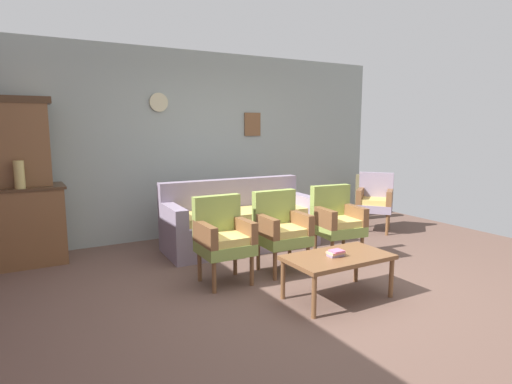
{
  "coord_description": "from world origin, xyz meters",
  "views": [
    {
      "loc": [
        -2.44,
        -3.36,
        1.62
      ],
      "look_at": [
        0.05,
        0.99,
        0.85
      ],
      "focal_mm": 30.03,
      "sensor_mm": 36.0,
      "label": 1
    }
  ],
  "objects_px": {
    "wingback_chair_by_fireplace": "(375,199)",
    "coffee_table": "(338,260)",
    "armchair_near_cabinet": "(281,228)",
    "floral_couch": "(240,223)",
    "armchair_row_middle": "(223,236)",
    "side_cabinet": "(13,227)",
    "armchair_near_couch_end": "(337,219)",
    "vase_on_cabinet": "(19,175)",
    "floor_vase_by_wall": "(361,197)",
    "book_stack_on_table": "(336,253)"
  },
  "relations": [
    {
      "from": "vase_on_cabinet",
      "to": "floral_couch",
      "type": "relative_size",
      "value": 0.15
    },
    {
      "from": "coffee_table",
      "to": "floor_vase_by_wall",
      "type": "distance_m",
      "value": 3.69
    },
    {
      "from": "vase_on_cabinet",
      "to": "armchair_near_cabinet",
      "type": "relative_size",
      "value": 0.35
    },
    {
      "from": "side_cabinet",
      "to": "floral_couch",
      "type": "xyz_separation_m",
      "value": [
        2.65,
        -0.62,
        -0.14
      ]
    },
    {
      "from": "floral_couch",
      "to": "armchair_row_middle",
      "type": "bearing_deg",
      "value": -125.19
    },
    {
      "from": "armchair_near_cabinet",
      "to": "side_cabinet",
      "type": "bearing_deg",
      "value": 146.95
    },
    {
      "from": "armchair_near_couch_end",
      "to": "armchair_near_cabinet",
      "type": "bearing_deg",
      "value": -178.43
    },
    {
      "from": "floral_couch",
      "to": "book_stack_on_table",
      "type": "relative_size",
      "value": 12.71
    },
    {
      "from": "floor_vase_by_wall",
      "to": "armchair_near_couch_end",
      "type": "bearing_deg",
      "value": -140.39
    },
    {
      "from": "floor_vase_by_wall",
      "to": "armchair_row_middle",
      "type": "bearing_deg",
      "value": -155.14
    },
    {
      "from": "armchair_row_middle",
      "to": "armchair_near_cabinet",
      "type": "relative_size",
      "value": 1.0
    },
    {
      "from": "floral_couch",
      "to": "armchair_row_middle",
      "type": "relative_size",
      "value": 2.29
    },
    {
      "from": "side_cabinet",
      "to": "vase_on_cabinet",
      "type": "relative_size",
      "value": 3.67
    },
    {
      "from": "side_cabinet",
      "to": "armchair_row_middle",
      "type": "xyz_separation_m",
      "value": [
        1.89,
        -1.7,
        0.03
      ]
    },
    {
      "from": "armchair_row_middle",
      "to": "book_stack_on_table",
      "type": "relative_size",
      "value": 5.55
    },
    {
      "from": "side_cabinet",
      "to": "armchair_row_middle",
      "type": "relative_size",
      "value": 1.28
    },
    {
      "from": "floral_couch",
      "to": "armchair_near_couch_end",
      "type": "distance_m",
      "value": 1.33
    },
    {
      "from": "armchair_near_cabinet",
      "to": "wingback_chair_by_fireplace",
      "type": "distance_m",
      "value": 2.45
    },
    {
      "from": "side_cabinet",
      "to": "wingback_chair_by_fireplace",
      "type": "xyz_separation_m",
      "value": [
        4.91,
        -0.84,
        0.03
      ]
    },
    {
      "from": "side_cabinet",
      "to": "armchair_near_cabinet",
      "type": "distance_m",
      "value": 3.11
    },
    {
      "from": "floral_couch",
      "to": "coffee_table",
      "type": "distance_m",
      "value": 2.01
    },
    {
      "from": "side_cabinet",
      "to": "armchair_near_couch_end",
      "type": "distance_m",
      "value": 3.82
    },
    {
      "from": "floral_couch",
      "to": "armchair_near_cabinet",
      "type": "bearing_deg",
      "value": -92.44
    },
    {
      "from": "vase_on_cabinet",
      "to": "floral_couch",
      "type": "height_order",
      "value": "vase_on_cabinet"
    },
    {
      "from": "wingback_chair_by_fireplace",
      "to": "floor_vase_by_wall",
      "type": "distance_m",
      "value": 0.87
    },
    {
      "from": "side_cabinet",
      "to": "floor_vase_by_wall",
      "type": "xyz_separation_m",
      "value": [
        5.34,
        -0.1,
        -0.07
      ]
    },
    {
      "from": "armchair_near_couch_end",
      "to": "armchair_row_middle",
      "type": "bearing_deg",
      "value": -179.2
    },
    {
      "from": "side_cabinet",
      "to": "floor_vase_by_wall",
      "type": "bearing_deg",
      "value": -1.07
    },
    {
      "from": "floral_couch",
      "to": "book_stack_on_table",
      "type": "distance_m",
      "value": 2.02
    },
    {
      "from": "floral_couch",
      "to": "floor_vase_by_wall",
      "type": "xyz_separation_m",
      "value": [
        2.68,
        0.52,
        0.07
      ]
    },
    {
      "from": "side_cabinet",
      "to": "armchair_near_couch_end",
      "type": "xyz_separation_m",
      "value": [
        3.43,
        -1.67,
        0.03
      ]
    },
    {
      "from": "armchair_near_couch_end",
      "to": "floor_vase_by_wall",
      "type": "xyz_separation_m",
      "value": [
        1.9,
        1.57,
        -0.11
      ]
    },
    {
      "from": "wingback_chair_by_fireplace",
      "to": "coffee_table",
      "type": "relative_size",
      "value": 0.9
    },
    {
      "from": "armchair_near_cabinet",
      "to": "floor_vase_by_wall",
      "type": "bearing_deg",
      "value": 30.33
    },
    {
      "from": "side_cabinet",
      "to": "coffee_table",
      "type": "height_order",
      "value": "side_cabinet"
    },
    {
      "from": "armchair_near_cabinet",
      "to": "floor_vase_by_wall",
      "type": "relative_size",
      "value": 1.15
    },
    {
      "from": "armchair_row_middle",
      "to": "armchair_near_couch_end",
      "type": "distance_m",
      "value": 1.54
    },
    {
      "from": "side_cabinet",
      "to": "armchair_near_couch_end",
      "type": "height_order",
      "value": "side_cabinet"
    },
    {
      "from": "vase_on_cabinet",
      "to": "coffee_table",
      "type": "height_order",
      "value": "vase_on_cabinet"
    },
    {
      "from": "side_cabinet",
      "to": "wingback_chair_by_fireplace",
      "type": "distance_m",
      "value": 4.98
    },
    {
      "from": "side_cabinet",
      "to": "armchair_row_middle",
      "type": "distance_m",
      "value": 2.54
    },
    {
      "from": "armchair_row_middle",
      "to": "armchair_near_cabinet",
      "type": "height_order",
      "value": "same"
    },
    {
      "from": "armchair_near_cabinet",
      "to": "wingback_chair_by_fireplace",
      "type": "height_order",
      "value": "same"
    },
    {
      "from": "coffee_table",
      "to": "vase_on_cabinet",
      "type": "bearing_deg",
      "value": 136.15
    },
    {
      "from": "armchair_row_middle",
      "to": "vase_on_cabinet",
      "type": "bearing_deg",
      "value": 139.74
    },
    {
      "from": "side_cabinet",
      "to": "coffee_table",
      "type": "relative_size",
      "value": 1.16
    },
    {
      "from": "floral_couch",
      "to": "coffee_table",
      "type": "height_order",
      "value": "floral_couch"
    },
    {
      "from": "floral_couch",
      "to": "armchair_near_cabinet",
      "type": "relative_size",
      "value": 2.29
    },
    {
      "from": "side_cabinet",
      "to": "floor_vase_by_wall",
      "type": "height_order",
      "value": "side_cabinet"
    },
    {
      "from": "armchair_near_cabinet",
      "to": "wingback_chair_by_fireplace",
      "type": "xyz_separation_m",
      "value": [
        2.3,
        0.85,
        0.0
      ]
    }
  ]
}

